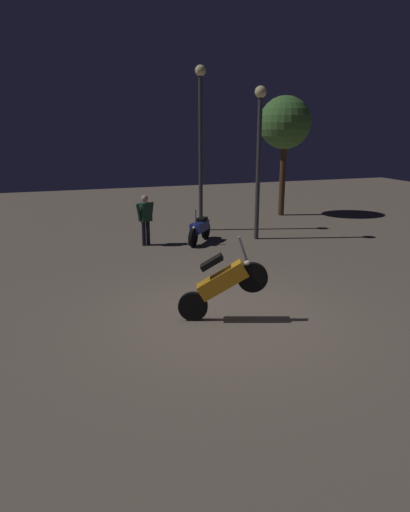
{
  "coord_description": "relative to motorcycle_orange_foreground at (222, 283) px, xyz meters",
  "views": [
    {
      "loc": [
        -3.01,
        -7.63,
        3.52
      ],
      "look_at": [
        -0.11,
        0.84,
        1.0
      ],
      "focal_mm": 32.21,
      "sensor_mm": 36.0,
      "label": 1
    }
  ],
  "objects": [
    {
      "name": "person_rider_beside",
      "position": [
        -0.16,
        6.14,
        0.17
      ],
      "size": [
        0.63,
        0.37,
        1.55
      ],
      "rotation": [
        0.0,
        0.0,
        2.01
      ],
      "color": "black",
      "rests_on": "ground_plane"
    },
    {
      "name": "tree_left_bg",
      "position": [
        6.17,
        9.3,
        2.91
      ],
      "size": [
        2.05,
        2.05,
        4.72
      ],
      "color": "#4C331E",
      "rests_on": "ground_plane"
    },
    {
      "name": "streetlamp_far",
      "position": [
        2.12,
        7.64,
        2.69
      ],
      "size": [
        0.36,
        0.36,
        5.47
      ],
      "color": "#38383D",
      "rests_on": "ground_plane"
    },
    {
      "name": "ground_plane",
      "position": [
        0.12,
        0.16,
        -0.74
      ],
      "size": [
        40.0,
        40.0,
        0.0
      ],
      "primitive_type": "plane",
      "color": "#756656"
    },
    {
      "name": "motorcycle_orange_foreground",
      "position": [
        0.0,
        0.0,
        0.0
      ],
      "size": [
        1.59,
        0.68,
        1.63
      ],
      "rotation": [
        0.0,
        0.0,
        -0.36
      ],
      "color": "black",
      "rests_on": "ground_plane"
    },
    {
      "name": "motorcycle_blue_parked_left",
      "position": [
        1.52,
        5.93,
        -0.31
      ],
      "size": [
        1.14,
        1.34,
        1.11
      ],
      "rotation": [
        0.0,
        0.0,
        4.02
      ],
      "color": "black",
      "rests_on": "ground_plane"
    },
    {
      "name": "streetlamp_near",
      "position": [
        3.41,
        5.79,
        2.28
      ],
      "size": [
        0.36,
        0.36,
        4.72
      ],
      "color": "#38383D",
      "rests_on": "ground_plane"
    }
  ]
}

